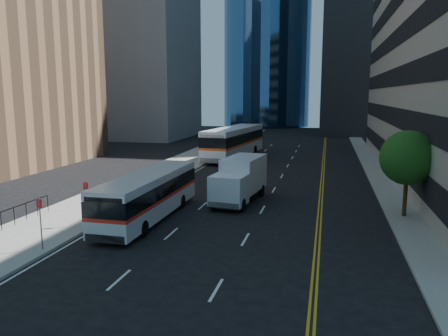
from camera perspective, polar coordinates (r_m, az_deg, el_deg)
name	(u,v)px	position (r m, az deg, el deg)	size (l,w,h in m)	color
ground	(227,252)	(20.81, 0.39, -10.94)	(160.00, 160.00, 0.00)	black
sidewalk_west	(184,163)	(47.00, -5.26, 0.70)	(5.00, 90.00, 0.15)	gray
sidewalk_east	(375,170)	(44.83, 19.10, -0.22)	(2.00, 90.00, 0.15)	gray
midrise_west	(135,33)	(78.69, -11.57, 16.84)	(18.00, 18.00, 35.00)	gray
street_tree	(408,158)	(27.64, 22.88, 1.23)	(3.20, 3.20, 5.10)	#332114
bus_front	(149,194)	(26.10, -9.80, -3.41)	(2.40, 10.61, 2.73)	silver
bus_rear	(234,141)	(50.62, 1.34, 3.50)	(4.67, 14.02, 3.55)	white
box_truck	(240,179)	(29.82, 2.10, -1.45)	(2.92, 6.52, 3.01)	silver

